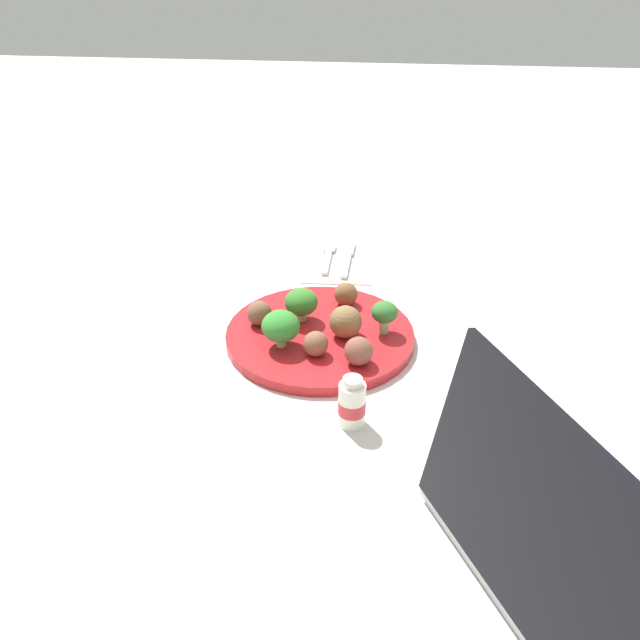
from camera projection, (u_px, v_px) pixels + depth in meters
The scene contains 15 objects.
ground_plane at pixel (320, 341), 1.06m from camera, with size 4.00×4.00×0.00m, color beige.
plate at pixel (320, 336), 1.06m from camera, with size 0.28×0.28×0.02m, color red.
broccoli_floret_front_left at pixel (385, 313), 1.03m from camera, with size 0.04×0.04×0.05m.
broccoli_floret_back_right at pixel (301, 302), 1.07m from camera, with size 0.05×0.05×0.05m.
broccoli_floret_front_right at pixel (281, 326), 1.00m from camera, with size 0.05×0.05×0.06m.
meatball_mid_right at pixel (346, 322), 1.03m from camera, with size 0.05×0.05×0.05m, color brown.
meatball_far_rim at pixel (259, 313), 1.06m from camera, with size 0.04×0.04×0.04m, color brown.
meatball_back_right at pixel (346, 294), 1.11m from camera, with size 0.04×0.04×0.04m, color brown.
meatball_mid_left at pixel (314, 344), 0.99m from camera, with size 0.04×0.04×0.04m, color brown.
meatball_front_right at pixel (359, 351), 0.97m from camera, with size 0.04×0.04×0.04m, color brown.
napkin at pixel (337, 261), 1.28m from camera, with size 0.17×0.12×0.01m, color white.
fork at pixel (328, 257), 1.29m from camera, with size 0.12×0.02×0.01m.
knife at pixel (348, 257), 1.29m from camera, with size 0.15×0.02×0.01m.
yogurt_bottle at pixel (352, 404), 0.88m from camera, with size 0.03×0.03×0.07m.
laptop at pixel (580, 556), 0.67m from camera, with size 0.38×0.34×0.21m.
Camera 1 is at (-0.89, -0.09, 0.58)m, focal length 39.87 mm.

